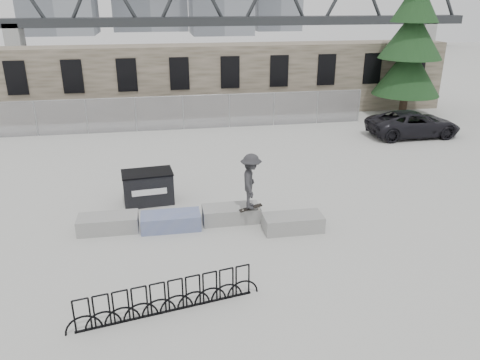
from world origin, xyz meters
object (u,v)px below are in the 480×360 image
(planter_center_right, at_px, (231,213))
(skateboarder, at_px, (251,181))
(bike_rack, at_px, (167,297))
(suv, at_px, (413,124))
(planter_center_left, at_px, (171,221))
(dumpster, at_px, (148,187))
(spruce_tree, at_px, (412,39))
(planter_far_left, at_px, (108,223))
(planter_offset, at_px, (293,222))

(planter_center_right, height_order, skateboarder, skateboarder)
(bike_rack, bearing_deg, suv, 43.96)
(skateboarder, bearing_deg, planter_center_left, 98.65)
(dumpster, xyz_separation_m, skateboarder, (3.50, -2.56, 1.00))
(spruce_tree, bearing_deg, planter_far_left, -142.83)
(planter_center_right, distance_m, bike_rack, 5.36)
(planter_offset, relative_size, suv, 0.39)
(planter_far_left, bearing_deg, planter_center_left, -5.57)
(planter_center_right, height_order, spruce_tree, spruce_tree)
(planter_center_left, height_order, skateboarder, skateboarder)
(skateboarder, bearing_deg, planter_offset, -102.54)
(planter_center_right, bearing_deg, planter_center_left, -174.01)
(planter_center_right, height_order, dumpster, dumpster)
(bike_rack, distance_m, spruce_tree, 24.76)
(planter_far_left, distance_m, suv, 18.28)
(planter_far_left, xyz_separation_m, planter_center_right, (4.22, 0.02, 0.00))
(skateboarder, bearing_deg, dumpster, 66.63)
(dumpster, relative_size, bike_rack, 0.41)
(planter_center_right, xyz_separation_m, skateboarder, (0.62, -0.42, 1.33))
(skateboarder, bearing_deg, suv, -37.52)
(planter_far_left, xyz_separation_m, spruce_tree, (17.87, 13.55, 4.60))
(bike_rack, height_order, suv, suv)
(planter_center_left, distance_m, suv, 16.59)
(planter_center_left, xyz_separation_m, planter_offset, (4.08, -0.83, 0.00))
(dumpster, height_order, bike_rack, dumpster)
(bike_rack, bearing_deg, planter_offset, 40.90)
(dumpster, bearing_deg, spruce_tree, 28.95)
(bike_rack, xyz_separation_m, skateboarder, (2.99, 4.38, 1.19))
(planter_center_left, distance_m, spruce_tree, 21.43)
(dumpster, bearing_deg, planter_far_left, -127.43)
(bike_rack, bearing_deg, planter_far_left, 111.08)
(planter_offset, distance_m, spruce_tree, 19.25)
(planter_offset, height_order, bike_rack, bike_rack)
(planter_center_right, bearing_deg, planter_offset, -28.30)
(planter_center_right, bearing_deg, spruce_tree, 44.75)
(skateboarder, bearing_deg, planter_center_right, 68.57)
(planter_center_left, relative_size, planter_center_right, 1.00)
(planter_center_left, relative_size, dumpster, 1.00)
(dumpster, bearing_deg, planter_offset, -39.03)
(planter_offset, relative_size, dumpster, 1.00)
(dumpster, relative_size, skateboarder, 0.98)
(planter_center_right, xyz_separation_m, bike_rack, (-2.37, -4.80, 0.14))
(planter_offset, xyz_separation_m, bike_rack, (-4.33, -3.75, 0.14))
(planter_far_left, xyz_separation_m, bike_rack, (1.84, -4.79, 0.14))
(planter_offset, height_order, skateboarder, skateboarder)
(planter_offset, bearing_deg, planter_center_right, 151.70)
(dumpster, bearing_deg, skateboarder, -41.78)
(suv, bearing_deg, dumpster, 113.87)
(planter_center_left, height_order, planter_offset, same)
(planter_center_right, height_order, planter_offset, same)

